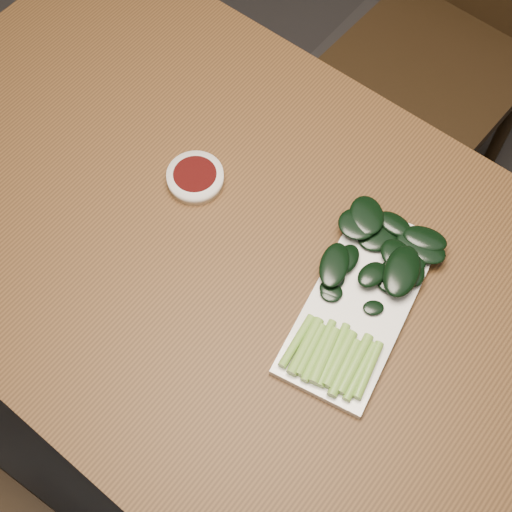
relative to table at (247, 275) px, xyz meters
The scene contains 6 objects.
ground 0.68m from the table, ahead, with size 6.00×6.00×0.00m, color #292727.
table is the anchor object (origin of this frame).
chair_far 0.91m from the table, 95.20° to the left, with size 0.44×0.44×0.89m.
sauce_bowl 0.18m from the table, 160.48° to the left, with size 0.09×0.09×0.02m.
serving_plate 0.21m from the table, 12.31° to the left, with size 0.20×0.34×0.01m.
gai_lan 0.22m from the table, 22.87° to the left, with size 0.21×0.33×0.03m.
Camera 1 is at (0.34, -0.40, 1.75)m, focal length 50.00 mm.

